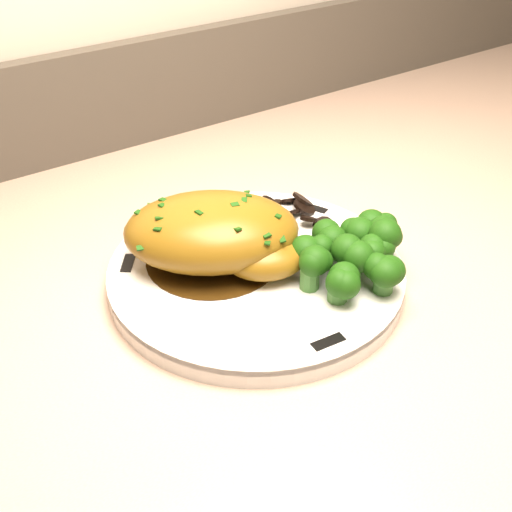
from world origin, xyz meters
TOP-DOWN VIEW (x-y plane):
  - counter at (0.01, 1.67)m, footprint 2.09×0.69m
  - plate at (-0.45, 1.68)m, footprint 0.28×0.28m
  - rim_accent_0 at (-0.35, 1.72)m, footprint 0.02×0.03m
  - rim_accent_1 at (-0.54, 1.74)m, footprint 0.02×0.03m
  - rim_accent_2 at (-0.46, 1.57)m, footprint 0.03×0.01m
  - gravy_pool at (-0.48, 1.70)m, footprint 0.11×0.11m
  - chicken_breast at (-0.47, 1.70)m, footprint 0.18×0.16m
  - mushroom_pile at (-0.40, 1.71)m, footprint 0.09×0.06m
  - broccoli_florets at (-0.39, 1.62)m, footprint 0.11×0.09m

SIDE VIEW (x-z plane):
  - counter at x=0.01m, z-range -0.06..0.97m
  - plate at x=-0.45m, z-range 0.90..0.92m
  - rim_accent_0 at x=-0.35m, z-range 0.92..0.92m
  - rim_accent_1 at x=-0.54m, z-range 0.92..0.92m
  - rim_accent_2 at x=-0.46m, z-range 0.92..0.92m
  - gravy_pool at x=-0.48m, z-range 0.92..0.92m
  - mushroom_pile at x=-0.40m, z-range 0.91..0.94m
  - broccoli_florets at x=-0.39m, z-range 0.92..0.96m
  - chicken_breast at x=-0.47m, z-range 0.92..0.98m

